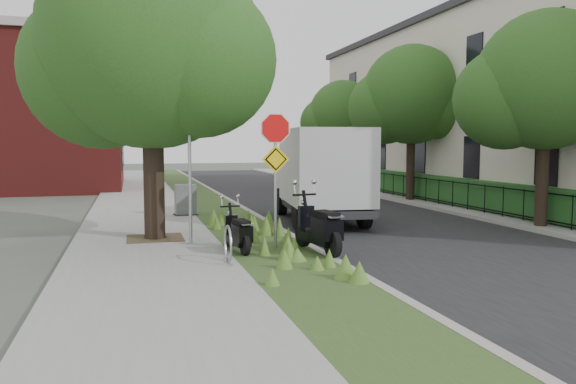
% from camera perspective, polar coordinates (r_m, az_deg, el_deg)
% --- Properties ---
extents(ground, '(120.00, 120.00, 0.00)m').
position_cam_1_polar(ground, '(12.82, 5.51, -6.44)').
color(ground, '#4C5147').
rests_on(ground, ground).
extents(sidewalk_near, '(3.50, 60.00, 0.12)m').
position_cam_1_polar(sidewalk_near, '(21.85, -14.80, -1.68)').
color(sidewalk_near, gray).
rests_on(sidewalk_near, ground).
extents(verge, '(2.00, 60.00, 0.12)m').
position_cam_1_polar(verge, '(22.06, -7.64, -1.50)').
color(verge, '#2B4E21').
rests_on(verge, ground).
extents(kerb_near, '(0.20, 60.00, 0.13)m').
position_cam_1_polar(kerb_near, '(22.22, -5.08, -1.41)').
color(kerb_near, '#9E9991').
rests_on(kerb_near, ground).
extents(road, '(7.00, 60.00, 0.01)m').
position_cam_1_polar(road, '(23.12, 3.47, -1.30)').
color(road, black).
rests_on(road, ground).
extents(kerb_far, '(0.20, 60.00, 0.13)m').
position_cam_1_polar(kerb_far, '(24.49, 11.23, -0.89)').
color(kerb_far, '#9E9991').
rests_on(kerb_far, ground).
extents(footpath_far, '(3.20, 60.00, 0.12)m').
position_cam_1_polar(footpath_far, '(25.30, 14.67, -0.79)').
color(footpath_far, gray).
rests_on(footpath_far, ground).
extents(street_tree_main, '(6.21, 5.54, 7.66)m').
position_cam_1_polar(street_tree_main, '(14.75, -14.05, 13.69)').
color(street_tree_main, black).
rests_on(street_tree_main, ground).
extents(bare_post, '(0.08, 0.08, 4.00)m').
position_cam_1_polar(bare_post, '(13.58, -9.96, 3.17)').
color(bare_post, '#A5A8AD').
rests_on(bare_post, ground).
extents(bike_hoop, '(0.06, 0.78, 0.77)m').
position_cam_1_polar(bike_hoop, '(11.44, -6.11, -5.29)').
color(bike_hoop, '#A5A8AD').
rests_on(bike_hoop, ground).
extents(sign_assembly, '(0.94, 0.08, 3.22)m').
position_cam_1_polar(sign_assembly, '(12.69, -1.28, 4.05)').
color(sign_assembly, '#A5A8AD').
rests_on(sign_assembly, ground).
extents(fence_far, '(0.04, 24.00, 1.00)m').
position_cam_1_polar(fence_far, '(24.76, 12.70, 0.55)').
color(fence_far, black).
rests_on(fence_far, ground).
extents(hedge_far, '(1.00, 24.00, 1.10)m').
position_cam_1_polar(hedge_far, '(25.10, 14.11, 0.58)').
color(hedge_far, '#1F491A').
rests_on(hedge_far, footpath_far).
extents(terrace_houses, '(7.40, 26.40, 8.20)m').
position_cam_1_polar(terrace_houses, '(27.05, 20.95, 8.10)').
color(terrace_houses, beige).
rests_on(terrace_houses, ground).
extents(brick_building, '(9.40, 10.40, 8.30)m').
position_cam_1_polar(brick_building, '(34.11, -24.24, 7.37)').
color(brick_building, maroon).
rests_on(brick_building, ground).
extents(far_tree_a, '(4.60, 4.10, 6.22)m').
position_cam_1_polar(far_tree_a, '(18.00, 24.46, 9.63)').
color(far_tree_a, black).
rests_on(far_tree_a, ground).
extents(far_tree_b, '(4.83, 4.31, 6.56)m').
position_cam_1_polar(far_tree_b, '(24.68, 12.27, 9.14)').
color(far_tree_b, black).
rests_on(far_tree_b, ground).
extents(far_tree_c, '(4.37, 3.89, 5.93)m').
position_cam_1_polar(far_tree_c, '(31.93, 5.47, 7.51)').
color(far_tree_c, black).
rests_on(far_tree_c, ground).
extents(scooter_near, '(0.45, 1.56, 0.74)m').
position_cam_1_polar(scooter_near, '(12.48, -4.96, -4.49)').
color(scooter_near, black).
rests_on(scooter_near, ground).
extents(scooter_far, '(0.62, 1.99, 0.95)m').
position_cam_1_polar(scooter_far, '(12.31, 3.45, -4.14)').
color(scooter_far, black).
rests_on(scooter_far, ground).
extents(box_truck, '(2.84, 5.83, 2.54)m').
position_cam_1_polar(box_truck, '(17.96, 3.38, 2.17)').
color(box_truck, '#262628').
rests_on(box_truck, ground).
extents(utility_cabinet, '(0.81, 0.57, 1.02)m').
position_cam_1_polar(utility_cabinet, '(19.19, -10.37, -0.84)').
color(utility_cabinet, '#262628').
rests_on(utility_cabinet, ground).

